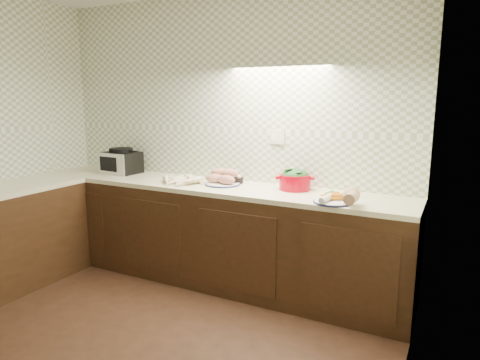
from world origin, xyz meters
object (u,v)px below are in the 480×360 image
at_px(parsnip_pile, 183,179).
at_px(sweet_potato_plate, 223,178).
at_px(dutch_oven, 295,179).
at_px(toaster_oven, 121,161).
at_px(onion_bowl, 236,179).
at_px(veg_plate, 342,197).

height_order(parsnip_pile, sweet_potato_plate, sweet_potato_plate).
bearing_deg(dutch_oven, toaster_oven, 160.58).
xyz_separation_m(onion_bowl, dutch_oven, (0.58, -0.02, 0.05)).
distance_m(dutch_oven, veg_plate, 0.56).
xyz_separation_m(onion_bowl, veg_plate, (1.05, -0.32, 0.01)).
distance_m(sweet_potato_plate, veg_plate, 1.14).
height_order(parsnip_pile, veg_plate, veg_plate).
distance_m(toaster_oven, onion_bowl, 1.29).
relative_size(sweet_potato_plate, veg_plate, 0.89).
bearing_deg(veg_plate, sweet_potato_plate, 169.13).
bearing_deg(toaster_oven, sweet_potato_plate, 2.06).
relative_size(onion_bowl, dutch_oven, 0.41).
xyz_separation_m(parsnip_pile, veg_plate, (1.49, -0.13, 0.02)).
relative_size(dutch_oven, veg_plate, 0.94).
xyz_separation_m(sweet_potato_plate, onion_bowl, (0.07, 0.11, -0.02)).
bearing_deg(parsnip_pile, onion_bowl, 23.41).
bearing_deg(parsnip_pile, toaster_oven, 171.86).
bearing_deg(onion_bowl, veg_plate, -17.14).
bearing_deg(sweet_potato_plate, veg_plate, -10.87).
xyz_separation_m(toaster_oven, onion_bowl, (1.29, 0.07, -0.08)).
relative_size(parsnip_pile, dutch_oven, 1.57).
distance_m(toaster_oven, veg_plate, 2.35).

